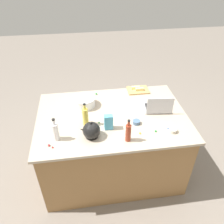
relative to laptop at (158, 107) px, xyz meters
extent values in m
plane|color=slate|center=(0.55, 0.02, -0.95)|extent=(12.00, 12.00, 0.00)
cube|color=olive|center=(0.55, 0.02, -0.51)|extent=(1.65, 1.10, 0.87)
cube|color=tan|center=(0.55, 0.02, -0.06)|extent=(1.71, 1.16, 0.03)
cube|color=#B7B7BC|center=(0.00, -0.04, -0.04)|extent=(0.33, 0.25, 0.02)
cube|color=black|center=(-0.01, -0.05, -0.03)|extent=(0.29, 0.18, 0.00)
cube|color=#B7B7BC|center=(0.01, 0.08, 0.07)|extent=(0.30, 0.04, 0.20)
cube|color=#333842|center=(0.01, 0.07, 0.07)|extent=(0.27, 0.03, 0.18)
cylinder|color=white|center=(0.85, -0.23, 0.01)|extent=(0.25, 0.25, 0.11)
cylinder|color=black|center=(0.85, -0.23, 0.01)|extent=(0.21, 0.21, 0.09)
torus|color=white|center=(0.85, -0.23, 0.06)|extent=(0.26, 0.26, 0.02)
cylinder|color=white|center=(1.16, 0.33, 0.05)|extent=(0.06, 0.06, 0.19)
cylinder|color=white|center=(1.16, 0.33, 0.17)|extent=(0.03, 0.03, 0.05)
cylinder|color=black|center=(1.16, 0.33, 0.20)|extent=(0.03, 0.03, 0.01)
cylinder|color=maroon|center=(0.45, 0.45, 0.05)|extent=(0.06, 0.06, 0.19)
cylinder|color=maroon|center=(0.45, 0.45, 0.17)|extent=(0.02, 0.02, 0.05)
cylinder|color=black|center=(0.45, 0.45, 0.20)|extent=(0.03, 0.03, 0.01)
cylinder|color=#DBC64C|center=(0.85, 0.14, 0.05)|extent=(0.06, 0.06, 0.20)
cylinder|color=#DBC64C|center=(0.85, 0.14, 0.18)|extent=(0.03, 0.03, 0.06)
cylinder|color=black|center=(0.85, 0.14, 0.22)|extent=(0.03, 0.03, 0.01)
cylinder|color=black|center=(0.80, 0.34, -0.04)|extent=(0.13, 0.13, 0.01)
sphere|color=black|center=(0.80, 0.34, 0.03)|extent=(0.18, 0.18, 0.18)
cone|color=black|center=(0.89, 0.34, 0.05)|extent=(0.08, 0.03, 0.07)
sphere|color=black|center=(0.80, 0.34, 0.13)|extent=(0.02, 0.02, 0.02)
cube|color=tan|center=(0.13, -0.47, -0.04)|extent=(0.28, 0.21, 0.02)
cube|color=#F4E58C|center=(0.15, -0.49, -0.01)|extent=(0.11, 0.04, 0.04)
cube|color=#F4E58C|center=(0.11, -0.45, -0.01)|extent=(0.11, 0.04, 0.04)
cylinder|color=beige|center=(-0.04, 0.39, -0.03)|extent=(0.08, 0.08, 0.04)
cylinder|color=slate|center=(0.30, 0.20, -0.03)|extent=(0.08, 0.08, 0.04)
cube|color=#4CA5CC|center=(0.62, 0.24, 0.04)|extent=(0.09, 0.06, 0.17)
sphere|color=blue|center=(-0.01, 0.34, -0.04)|extent=(0.02, 0.02, 0.02)
sphere|color=green|center=(0.69, -0.46, -0.04)|extent=(0.02, 0.02, 0.02)
sphere|color=#CC3399|center=(0.76, -0.34, -0.04)|extent=(0.02, 0.02, 0.02)
sphere|color=green|center=(0.71, 0.13, -0.04)|extent=(0.01, 0.01, 0.01)
sphere|color=green|center=(0.14, 0.37, -0.04)|extent=(0.02, 0.02, 0.02)
sphere|color=red|center=(1.23, 0.42, -0.04)|extent=(0.02, 0.02, 0.02)
sphere|color=yellow|center=(0.31, 0.37, -0.04)|extent=(0.02, 0.02, 0.02)
sphere|color=yellow|center=(0.56, 0.07, -0.04)|extent=(0.02, 0.02, 0.02)
sphere|color=red|center=(1.19, 0.45, -0.04)|extent=(0.02, 0.02, 0.02)
camera|label=1|loc=(0.85, 2.08, 1.55)|focal=36.56mm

